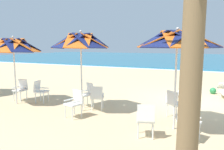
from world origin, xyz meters
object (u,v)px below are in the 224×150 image
at_px(beach_umbrella_2, 13,46).
at_px(plastic_chair_6, 21,88).
at_px(palm_tree_1, 194,4).
at_px(beach_umbrella_1, 81,42).
at_px(plastic_chair_2, 146,118).
at_px(plastic_chair_3, 87,93).
at_px(plastic_chair_1, 174,102).
at_px(plastic_chair_4, 75,102).
at_px(plastic_chair_5, 97,96).
at_px(sun_lounger_1, 187,90).
at_px(plastic_chair_0, 187,120).
at_px(beachgoer_seated, 190,70).
at_px(beach_umbrella_0, 177,40).
at_px(plastic_chair_7, 40,90).
at_px(beach_ball, 213,91).

relative_size(beach_umbrella_2, plastic_chair_6, 3.03).
bearing_deg(palm_tree_1, beach_umbrella_1, 145.93).
distance_m(plastic_chair_2, plastic_chair_3, 3.33).
xyz_separation_m(plastic_chair_1, plastic_chair_6, (-6.11, -0.38, 0.00)).
bearing_deg(plastic_chair_4, beach_umbrella_1, 102.86).
bearing_deg(plastic_chair_4, plastic_chair_5, 73.57).
bearing_deg(plastic_chair_4, plastic_chair_6, 164.92).
bearing_deg(sun_lounger_1, plastic_chair_1, -90.94).
bearing_deg(plastic_chair_4, beach_umbrella_2, 172.51).
height_order(plastic_chair_2, plastic_chair_4, same).
relative_size(plastic_chair_1, sun_lounger_1, 0.40).
relative_size(plastic_chair_0, beachgoer_seated, 0.94).
height_order(beach_umbrella_0, plastic_chair_2, beach_umbrella_0).
distance_m(plastic_chair_4, palm_tree_1, 4.68).
distance_m(plastic_chair_0, plastic_chair_7, 5.80).
bearing_deg(plastic_chair_5, plastic_chair_1, 6.69).
bearing_deg(beach_ball, plastic_chair_7, -144.22).
relative_size(beach_umbrella_1, palm_tree_1, 0.56).
relative_size(beach_umbrella_1, plastic_chair_3, 3.19).
xyz_separation_m(beach_umbrella_1, plastic_chair_3, (-0.16, 0.62, -1.88)).
relative_size(plastic_chair_1, palm_tree_1, 0.18).
height_order(plastic_chair_0, plastic_chair_4, same).
xyz_separation_m(plastic_chair_2, beachgoer_seated, (-0.08, 12.93, -0.20)).
distance_m(plastic_chair_5, beach_ball, 5.87).
height_order(plastic_chair_1, plastic_chair_6, same).
bearing_deg(beachgoer_seated, plastic_chair_6, -116.12).
bearing_deg(plastic_chair_2, sun_lounger_1, 84.84).
bearing_deg(plastic_chair_4, palm_tree_1, -27.59).
bearing_deg(beach_umbrella_2, plastic_chair_3, 17.99).
relative_size(beach_umbrella_0, plastic_chair_2, 3.16).
bearing_deg(beach_umbrella_1, plastic_chair_7, 172.44).
distance_m(beach_umbrella_1, beach_umbrella_2, 2.86).
bearing_deg(plastic_chair_6, beach_ball, 32.30).
relative_size(plastic_chair_4, plastic_chair_5, 1.00).
xyz_separation_m(plastic_chair_6, beachgoer_seated, (5.63, 11.48, -0.20)).
bearing_deg(beach_ball, plastic_chair_1, -105.27).
xyz_separation_m(beach_umbrella_2, sun_lounger_1, (5.92, 4.12, -1.95)).
height_order(plastic_chair_3, sun_lounger_1, plastic_chair_3).
bearing_deg(plastic_chair_0, palm_tree_1, -84.67).
distance_m(plastic_chair_3, plastic_chair_4, 1.30).
bearing_deg(plastic_chair_1, sun_lounger_1, 89.06).
xyz_separation_m(beach_umbrella_0, plastic_chair_5, (-2.74, 0.68, -1.90)).
bearing_deg(beachgoer_seated, sun_lounger_1, -86.09).
xyz_separation_m(plastic_chair_2, sun_lounger_1, (0.46, 5.09, -0.22)).
bearing_deg(plastic_chair_0, beach_umbrella_0, 124.39).
distance_m(plastic_chair_0, plastic_chair_5, 3.36).
relative_size(plastic_chair_4, plastic_chair_6, 1.00).
relative_size(plastic_chair_4, sun_lounger_1, 0.40).
height_order(plastic_chair_0, plastic_chair_2, same).
bearing_deg(sun_lounger_1, plastic_chair_6, -149.43).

